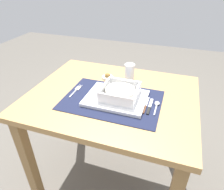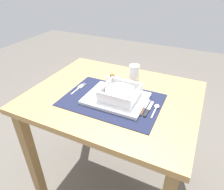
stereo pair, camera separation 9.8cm
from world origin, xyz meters
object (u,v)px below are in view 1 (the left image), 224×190
at_px(fork, 76,90).
at_px(condiment_saucer, 108,77).
at_px(dining_table, 112,112).
at_px(spoon, 157,105).
at_px(butter_knife, 149,107).
at_px(bread_knife, 145,106).
at_px(drinking_glass, 129,73).
at_px(porridge_bowl, 120,93).

distance_m(fork, condiment_saucer, 0.22).
xyz_separation_m(dining_table, spoon, (0.23, -0.03, 0.12)).
height_order(butter_knife, condiment_saucer, condiment_saucer).
bearing_deg(bread_knife, dining_table, 161.14).
bearing_deg(butter_knife, dining_table, 165.56).
distance_m(dining_table, condiment_saucer, 0.22).
bearing_deg(drinking_glass, butter_knife, -57.17).
bearing_deg(drinking_glass, spoon, -49.28).
bearing_deg(drinking_glass, fork, -136.62).
relative_size(spoon, bread_knife, 0.79).
relative_size(porridge_bowl, butter_knife, 1.33).
xyz_separation_m(porridge_bowl, drinking_glass, (-0.01, 0.23, -0.00)).
bearing_deg(dining_table, butter_knife, -16.84).
distance_m(porridge_bowl, spoon, 0.18).
bearing_deg(spoon, condiment_saucer, 148.88).
bearing_deg(fork, dining_table, 13.02).
height_order(dining_table, bread_knife, bread_knife).
relative_size(spoon, drinking_glass, 1.17).
bearing_deg(bread_knife, spoon, 25.70).
relative_size(dining_table, fork, 6.49).
bearing_deg(dining_table, condiment_saucer, 117.24).
xyz_separation_m(spoon, butter_knife, (-0.03, -0.03, -0.00)).
distance_m(porridge_bowl, fork, 0.25).
distance_m(porridge_bowl, butter_knife, 0.16).
relative_size(porridge_bowl, drinking_glass, 1.86).
distance_m(bread_knife, condiment_saucer, 0.34).
relative_size(dining_table, condiment_saucer, 13.27).
bearing_deg(condiment_saucer, fork, -120.33).
distance_m(dining_table, spoon, 0.27).
xyz_separation_m(dining_table, bread_knife, (0.18, -0.06, 0.12)).
height_order(spoon, bread_knife, spoon).
bearing_deg(butter_knife, porridge_bowl, 172.96).
relative_size(bread_knife, condiment_saucer, 2.12).
height_order(bread_knife, drinking_glass, drinking_glass).
distance_m(spoon, condiment_saucer, 0.37).
height_order(fork, drinking_glass, drinking_glass).
bearing_deg(condiment_saucer, spoon, -31.16).
relative_size(spoon, butter_knife, 0.83).
relative_size(dining_table, porridge_bowl, 4.96).
height_order(dining_table, spoon, spoon).
bearing_deg(spoon, dining_table, 172.05).
distance_m(spoon, drinking_glass, 0.30).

